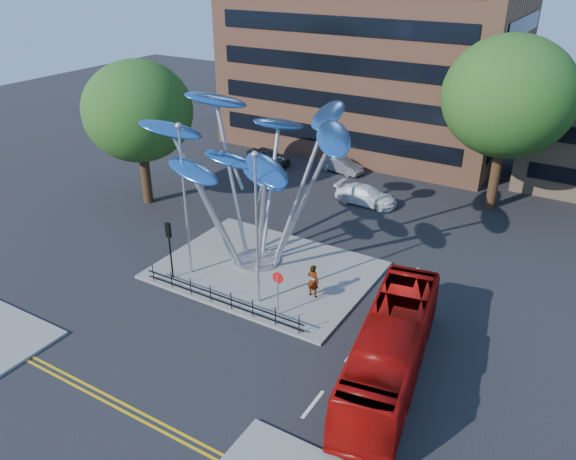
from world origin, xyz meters
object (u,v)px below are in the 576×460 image
Objects in this scene: leaf_sculpture at (254,152)px; street_lamp_right at (256,216)px; parked_car_mid at (341,165)px; tree_left at (138,111)px; traffic_light_island at (169,239)px; red_bus at (391,349)px; tree_right at (509,97)px; no_entry_sign_island at (278,286)px; pedestrian at (313,281)px; parked_car_right at (366,195)px; parked_car_left at (268,156)px; street_lamp_left at (184,188)px.

street_lamp_right is (2.57, -3.68, -1.78)m from leaf_sculpture.
tree_left is at bearing 153.19° from parked_car_mid.
traffic_light_island is 0.32× the size of red_bus.
tree_right reaches higher than red_bus.
street_lamp_right is (-7.50, -19.00, -2.94)m from tree_right.
parked_car_mid is (-6.52, 20.48, -1.18)m from no_entry_sign_island.
pedestrian is (-5.30, -17.09, -6.94)m from tree_right.
traffic_light_island is (-5.50, -0.50, -2.48)m from street_lamp_right.
red_bus reaches higher than parked_car_mid.
red_bus is at bearing -139.84° from parked_car_mid.
parked_car_right is (4.50, -5.00, 0.04)m from parked_car_mid.
parked_car_right is (10.82, -3.54, -0.02)m from parked_car_left.
pedestrian is (7.70, 2.41, -1.52)m from traffic_light_island.
tree_left is 2.68× the size of parked_car_mid.
parked_car_right is at bearing 107.44° from red_bus.
red_bus is 2.64× the size of parked_car_left.
tree_right is 1.17× the size of tree_left.
no_entry_sign_island is (-6.00, -19.48, -6.22)m from tree_right.
parked_car_left is 11.39m from parked_car_right.
tree_right is at bearing -62.55° from parked_car_right.
tree_left is at bearing 140.19° from traffic_light_island.
parked_car_mid is at bearing 88.67° from traffic_light_island.
no_entry_sign_island is 2.60m from pedestrian.
pedestrian is at bearing 17.36° from traffic_light_island.
red_bus is (6.50, -1.30, -0.33)m from no_entry_sign_island.
street_lamp_right is at bearing -55.09° from leaf_sculpture.
tree_right is at bearing -102.75° from pedestrian.
parked_car_mid is at bearing -72.82° from parked_car_left.
street_lamp_left is 20.06m from parked_car_mid.
tree_right is 6.41× the size of pedestrian.
pedestrian is at bearing -107.22° from tree_right.
pedestrian is at bearing -148.94° from parked_car_mid.
pedestrian is 0.41× the size of parked_car_right.
street_lamp_right is at bearing -111.54° from tree_right.
red_bus is at bearing -152.13° from parked_car_right.
tree_left reaches higher than leaf_sculpture.
tree_right is at bearing 28.61° from tree_left.
street_lamp_right reaches higher than parked_car_right.
tree_right reaches higher than no_entry_sign_island.
parked_car_mid is at bearing 42.94° from parked_car_right.
tree_right reaches higher than parked_car_mid.
parked_car_left is at bearing 120.57° from leaf_sculpture.
parked_car_right is at bearing 72.84° from street_lamp_left.
parked_car_mid is (-2.45, 16.32, -6.24)m from leaf_sculpture.
parked_car_right is (-0.52, 15.00, -4.43)m from street_lamp_right.
traffic_light_island is 16.40m from parked_car_right.
red_bus is 2.32× the size of parked_car_right.
parked_car_right is (-2.73, 13.09, -0.43)m from pedestrian.
red_bus is (13.50, -1.28, -1.13)m from traffic_light_island.
street_lamp_right is 4.95m from pedestrian.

